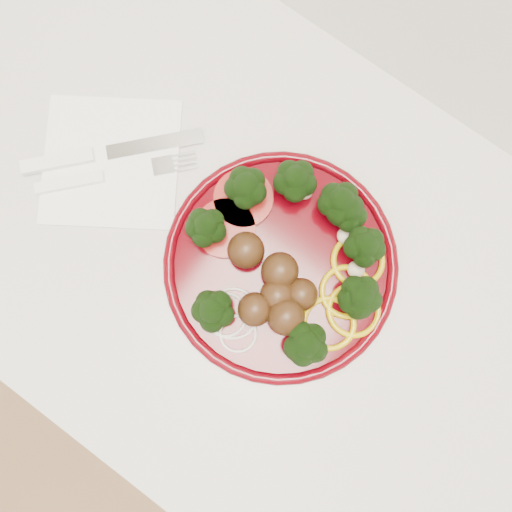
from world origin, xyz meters
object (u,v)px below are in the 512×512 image
Objects in this scene: napkin at (111,162)px; fork at (89,179)px; knife at (88,156)px; plate at (289,263)px.

fork reaches higher than napkin.
knife is 1.12× the size of fork.
plate is 1.58× the size of knife.
plate reaches higher than napkin.
napkin is 1.05× the size of fork.
plate is 1.77× the size of fork.
knife is (-0.28, -0.04, -0.01)m from plate.
plate is 1.68× the size of napkin.
napkin is at bearing -22.66° from knife.
knife is 0.03m from fork.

